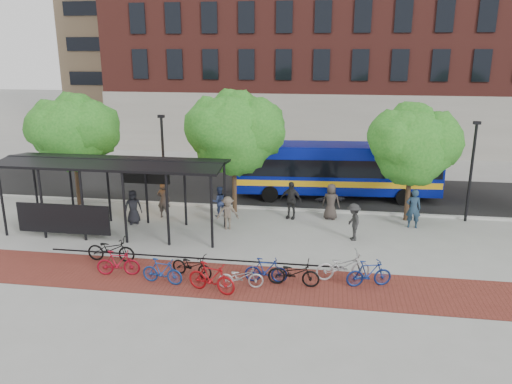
# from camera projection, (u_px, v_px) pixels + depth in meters

# --- Properties ---
(ground) EXTENTS (160.00, 160.00, 0.00)m
(ground) POSITION_uv_depth(u_px,v_px,m) (284.00, 236.00, 23.50)
(ground) COLOR #9E9E99
(ground) RESTS_ON ground
(asphalt_street) EXTENTS (160.00, 8.00, 0.01)m
(asphalt_street) POSITION_uv_depth(u_px,v_px,m) (296.00, 191.00, 31.10)
(asphalt_street) COLOR black
(asphalt_street) RESTS_ON ground
(curb) EXTENTS (160.00, 0.25, 0.12)m
(curb) POSITION_uv_depth(u_px,v_px,m) (291.00, 209.00, 27.28)
(curb) COLOR #B7B7B2
(curb) RESTS_ON ground
(brick_strip) EXTENTS (24.00, 3.00, 0.01)m
(brick_strip) POSITION_uv_depth(u_px,v_px,m) (219.00, 280.00, 19.04)
(brick_strip) COLOR maroon
(brick_strip) RESTS_ON ground
(bike_rack_rail) EXTENTS (12.00, 0.05, 0.95)m
(bike_rack_rail) POSITION_uv_depth(u_px,v_px,m) (192.00, 268.00, 20.09)
(bike_rack_rail) COLOR black
(bike_rack_rail) RESTS_ON ground
(building_brick) EXTENTS (55.00, 14.00, 20.00)m
(building_brick) POSITION_uv_depth(u_px,v_px,m) (427.00, 31.00, 43.98)
(building_brick) COLOR maroon
(building_brick) RESTS_ON ground
(bus_shelter) EXTENTS (10.60, 3.07, 3.60)m
(bus_shelter) POSITION_uv_depth(u_px,v_px,m) (111.00, 171.00, 23.40)
(bus_shelter) COLOR black
(bus_shelter) RESTS_ON ground
(tree_a) EXTENTS (4.90, 4.00, 6.18)m
(tree_a) POSITION_uv_depth(u_px,v_px,m) (74.00, 130.00, 27.25)
(tree_a) COLOR #382619
(tree_a) RESTS_ON ground
(tree_b) EXTENTS (5.15, 4.20, 6.47)m
(tree_b) POSITION_uv_depth(u_px,v_px,m) (236.00, 130.00, 25.87)
(tree_b) COLOR #382619
(tree_b) RESTS_ON ground
(tree_c) EXTENTS (4.66, 3.80, 5.92)m
(tree_c) POSITION_uv_depth(u_px,v_px,m) (414.00, 142.00, 24.67)
(tree_c) COLOR #382619
(tree_c) RESTS_ON ground
(lamp_post_left) EXTENTS (0.35, 0.20, 5.12)m
(lamp_post_left) POSITION_uv_depth(u_px,v_px,m) (163.00, 159.00, 27.18)
(lamp_post_left) COLOR black
(lamp_post_left) RESTS_ON ground
(lamp_post_right) EXTENTS (0.35, 0.20, 5.12)m
(lamp_post_right) POSITION_uv_depth(u_px,v_px,m) (471.00, 169.00, 24.85)
(lamp_post_right) COLOR black
(lamp_post_right) RESTS_ON ground
(bus) EXTENTS (12.00, 3.49, 3.20)m
(bus) POSITION_uv_depth(u_px,v_px,m) (336.00, 167.00, 29.21)
(bus) COLOR #071488
(bus) RESTS_ON ground
(bike_0) EXTENTS (2.04, 0.72, 1.07)m
(bike_0) POSITION_uv_depth(u_px,v_px,m) (111.00, 249.00, 20.62)
(bike_0) COLOR black
(bike_0) RESTS_ON ground
(bike_1) EXTENTS (1.74, 0.71, 1.02)m
(bike_1) POSITION_uv_depth(u_px,v_px,m) (118.00, 263.00, 19.35)
(bike_1) COLOR maroon
(bike_1) RESTS_ON ground
(bike_3) EXTENTS (1.69, 0.70, 0.99)m
(bike_3) POSITION_uv_depth(u_px,v_px,m) (162.00, 271.00, 18.66)
(bike_3) COLOR navy
(bike_3) RESTS_ON ground
(bike_4) EXTENTS (1.87, 1.10, 0.93)m
(bike_4) POSITION_uv_depth(u_px,v_px,m) (192.00, 265.00, 19.24)
(bike_4) COLOR black
(bike_4) RESTS_ON ground
(bike_5) EXTENTS (1.97, 1.04, 1.14)m
(bike_5) POSITION_uv_depth(u_px,v_px,m) (211.00, 278.00, 17.97)
(bike_5) COLOR maroon
(bike_5) RESTS_ON ground
(bike_6) EXTENTS (1.76, 0.86, 0.88)m
(bike_6) POSITION_uv_depth(u_px,v_px,m) (241.00, 277.00, 18.32)
(bike_6) COLOR #A6A6A8
(bike_6) RESTS_ON ground
(bike_7) EXTENTS (1.65, 0.55, 0.98)m
(bike_7) POSITION_uv_depth(u_px,v_px,m) (266.00, 270.00, 18.76)
(bike_7) COLOR navy
(bike_7) RESTS_ON ground
(bike_8) EXTENTS (1.96, 0.77, 1.02)m
(bike_8) POSITION_uv_depth(u_px,v_px,m) (294.00, 273.00, 18.49)
(bike_8) COLOR black
(bike_8) RESTS_ON ground
(bike_10) EXTENTS (2.24, 1.30, 1.11)m
(bike_10) POSITION_uv_depth(u_px,v_px,m) (343.00, 266.00, 18.98)
(bike_10) COLOR #A5A5A7
(bike_10) RESTS_ON ground
(bike_11) EXTENTS (1.79, 0.92, 1.03)m
(bike_11) POSITION_uv_depth(u_px,v_px,m) (369.00, 273.00, 18.43)
(bike_11) COLOR navy
(bike_11) RESTS_ON ground
(pedestrian_0) EXTENTS (1.00, 0.86, 1.74)m
(pedestrian_0) POSITION_uv_depth(u_px,v_px,m) (133.00, 207.00, 25.02)
(pedestrian_0) COLOR black
(pedestrian_0) RESTS_ON ground
(pedestrian_1) EXTENTS (0.73, 0.51, 1.90)m
(pedestrian_1) POSITION_uv_depth(u_px,v_px,m) (164.00, 200.00, 25.89)
(pedestrian_1) COLOR #3A332E
(pedestrian_1) RESTS_ON ground
(pedestrian_2) EXTENTS (0.97, 0.88, 1.62)m
(pedestrian_2) POSITION_uv_depth(u_px,v_px,m) (219.00, 201.00, 26.13)
(pedestrian_2) COLOR navy
(pedestrian_2) RESTS_ON ground
(pedestrian_3) EXTENTS (1.18, 0.83, 1.66)m
(pedestrian_3) POSITION_uv_depth(u_px,v_px,m) (228.00, 213.00, 24.24)
(pedestrian_3) COLOR brown
(pedestrian_3) RESTS_ON ground
(pedestrian_4) EXTENTS (1.24, 0.77, 1.97)m
(pedestrian_4) POSITION_uv_depth(u_px,v_px,m) (291.00, 200.00, 25.76)
(pedestrian_4) COLOR #252525
(pedestrian_4) RESTS_ON ground
(pedestrian_5) EXTENTS (1.71, 0.96, 1.76)m
(pedestrian_5) POSITION_uv_depth(u_px,v_px,m) (331.00, 201.00, 25.93)
(pedestrian_5) COLOR black
(pedestrian_5) RESTS_ON ground
(pedestrian_6) EXTENTS (1.01, 0.76, 1.87)m
(pedestrian_6) POSITION_uv_depth(u_px,v_px,m) (331.00, 202.00, 25.68)
(pedestrian_6) COLOR #38312D
(pedestrian_6) RESTS_ON ground
(pedestrian_7) EXTENTS (0.75, 0.52, 1.97)m
(pedestrian_7) POSITION_uv_depth(u_px,v_px,m) (413.00, 209.00, 24.40)
(pedestrian_7) COLOR #20354A
(pedestrian_7) RESTS_ON ground
(pedestrian_9) EXTENTS (0.89, 1.24, 1.74)m
(pedestrian_9) POSITION_uv_depth(u_px,v_px,m) (353.00, 222.00, 22.84)
(pedestrian_9) COLOR #282828
(pedestrian_9) RESTS_ON ground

